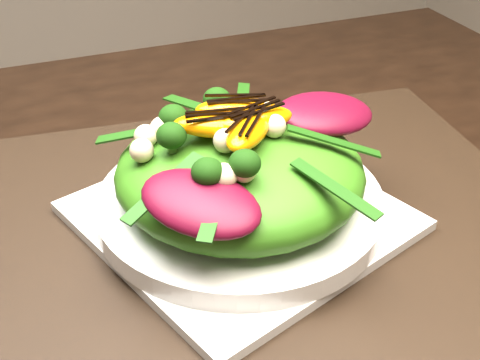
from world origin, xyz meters
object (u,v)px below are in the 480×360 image
object	(u,v)px
orange_segment	(223,112)
placemat	(240,222)
salad_bowl	(240,203)
plate_base	(240,216)
lettuce_mound	(240,171)

from	to	relation	value
orange_segment	placemat	bearing A→B (deg)	-79.16
salad_bowl	placemat	bearing A→B (deg)	0.00
orange_segment	plate_base	bearing A→B (deg)	-79.16
plate_base	orange_segment	world-z (taller)	orange_segment
placemat	plate_base	xyz separation A→B (m)	(0.00, 0.00, 0.01)
placemat	lettuce_mound	xyz separation A→B (m)	(0.00, -0.00, 0.05)
plate_base	orange_segment	xyz separation A→B (m)	(-0.01, 0.03, 0.09)
plate_base	orange_segment	size ratio (longest dim) A/B	3.45
plate_base	orange_segment	bearing A→B (deg)	100.84
placemat	salad_bowl	xyz separation A→B (m)	(0.00, 0.00, 0.02)
placemat	orange_segment	xyz separation A→B (m)	(-0.01, 0.03, 0.10)
placemat	lettuce_mound	world-z (taller)	lettuce_mound
placemat	plate_base	size ratio (longest dim) A/B	2.27
placemat	salad_bowl	distance (m)	0.02
placemat	orange_segment	world-z (taller)	orange_segment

